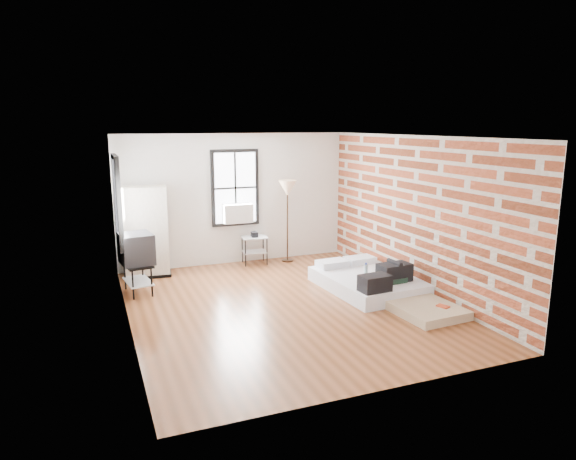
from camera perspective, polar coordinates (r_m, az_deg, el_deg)
name	(u,v)px	position (r m, az deg, el deg)	size (l,w,h in m)	color
ground	(285,306)	(8.70, -0.29, -8.43)	(6.00, 6.00, 0.00)	brown
room_shell	(290,200)	(8.68, 0.25, 3.38)	(5.02, 6.02, 2.80)	silver
mattress_main	(369,280)	(9.58, 9.00, -5.54)	(1.61, 2.10, 0.64)	white
mattress_bare	(405,298)	(8.96, 12.89, -7.32)	(1.07, 1.86, 0.39)	#C2A98C
wardrobe	(145,232)	(10.52, -15.57, -0.21)	(0.96, 0.61, 1.80)	black
side_table	(254,242)	(11.13, -3.75, -1.35)	(0.58, 0.48, 0.71)	black
floor_lamp	(287,192)	(11.12, -0.06, 4.25)	(0.39, 0.39, 1.80)	black
tv_stand	(137,251)	(9.51, -16.47, -2.20)	(0.62, 0.83, 1.09)	black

